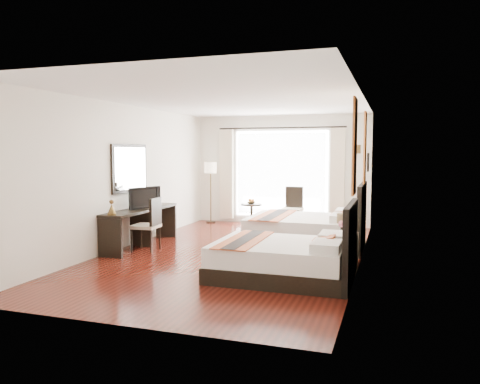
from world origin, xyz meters
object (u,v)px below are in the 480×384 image
(bed_near, at_px, (287,258))
(television, at_px, (143,197))
(fruit_bowl, at_px, (251,203))
(table_lamp, at_px, (343,220))
(side_table, at_px, (251,216))
(nightstand, at_px, (344,249))
(window_chair, at_px, (292,216))
(bed_far, at_px, (309,230))
(vase, at_px, (342,233))
(floor_lamp, at_px, (211,172))
(console_desk, at_px, (141,227))
(desk_chair, at_px, (147,235))

(bed_near, bearing_deg, television, 156.03)
(fruit_bowl, bearing_deg, table_lamp, -50.10)
(table_lamp, bearing_deg, side_table, 129.94)
(nightstand, distance_m, side_table, 4.07)
(window_chair, bearing_deg, side_table, -75.83)
(bed_far, distance_m, vase, 1.75)
(table_lamp, relative_size, floor_lamp, 0.21)
(table_lamp, xyz_separation_m, console_desk, (-3.96, 0.17, -0.36))
(vase, relative_size, fruit_bowl, 0.67)
(vase, xyz_separation_m, floor_lamp, (-3.80, 3.79, 0.78))
(console_desk, relative_size, fruit_bowl, 10.91)
(bed_far, height_order, television, bed_far)
(television, relative_size, fruit_bowl, 3.72)
(console_desk, distance_m, television, 0.59)
(bed_far, distance_m, side_table, 2.49)
(floor_lamp, bearing_deg, table_lamp, -42.56)
(bed_near, height_order, television, television)
(side_table, relative_size, window_chair, 0.59)
(bed_near, height_order, desk_chair, bed_near)
(table_lamp, xyz_separation_m, desk_chair, (-3.64, -0.17, -0.43))
(console_desk, height_order, side_table, console_desk)
(bed_near, xyz_separation_m, floor_lamp, (-3.09, 4.70, 1.05))
(console_desk, height_order, desk_chair, desk_chair)
(bed_near, bearing_deg, fruit_bowl, 113.40)
(floor_lamp, bearing_deg, bed_near, -56.66)
(table_lamp, relative_size, television, 0.46)
(console_desk, distance_m, window_chair, 3.88)
(floor_lamp, bearing_deg, nightstand, -43.51)
(table_lamp, distance_m, console_desk, 3.98)
(bed_far, height_order, nightstand, bed_far)
(floor_lamp, bearing_deg, side_table, -20.26)
(bed_near, relative_size, television, 2.74)
(bed_near, bearing_deg, desk_chair, 160.37)
(table_lamp, bearing_deg, vase, -88.57)
(nightstand, distance_m, television, 4.06)
(bed_near, height_order, nightstand, bed_near)
(fruit_bowl, bearing_deg, nightstand, -51.09)
(desk_chair, bearing_deg, console_desk, -50.53)
(bed_near, bearing_deg, nightstand, 55.87)
(nightstand, relative_size, desk_chair, 0.54)
(bed_far, xyz_separation_m, window_chair, (-0.75, 1.97, -0.02))
(nightstand, distance_m, console_desk, 4.01)
(television, relative_size, floor_lamp, 0.47)
(console_desk, height_order, floor_lamp, floor_lamp)
(bed_far, height_order, fruit_bowl, bed_far)
(vase, bearing_deg, console_desk, 172.99)
(bed_near, bearing_deg, console_desk, 156.85)
(bed_far, xyz_separation_m, fruit_bowl, (-1.75, 1.81, 0.29))
(vase, distance_m, window_chair, 3.85)
(vase, height_order, window_chair, window_chair)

